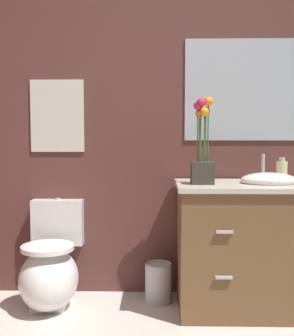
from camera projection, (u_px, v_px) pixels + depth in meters
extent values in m
cube|color=brown|center=(196.00, 119.00, 3.08)|extent=(4.45, 0.05, 2.50)
ellipsoid|color=white|center=(49.00, 279.00, 2.84)|extent=(0.38, 0.48, 0.40)
cube|color=white|center=(51.00, 293.00, 2.90)|extent=(0.22, 0.26, 0.18)
cube|color=white|center=(58.00, 222.00, 3.10)|extent=(0.36, 0.13, 0.32)
cylinder|color=white|center=(48.00, 248.00, 2.80)|extent=(0.34, 0.34, 0.03)
cylinder|color=#B7B7BC|center=(58.00, 200.00, 3.08)|extent=(0.04, 0.04, 0.02)
cube|color=brown|center=(249.00, 249.00, 2.81)|extent=(0.90, 0.52, 0.80)
cube|color=beige|center=(250.00, 186.00, 2.78)|extent=(0.94, 0.56, 0.03)
ellipsoid|color=white|center=(269.00, 180.00, 2.78)|extent=(0.36, 0.26, 0.10)
cylinder|color=#B7B7BC|center=(263.00, 167.00, 2.93)|extent=(0.02, 0.02, 0.18)
cube|color=#B7B7BC|center=(224.00, 232.00, 2.53)|extent=(0.10, 0.02, 0.02)
cube|color=#B7B7BC|center=(224.00, 278.00, 2.56)|extent=(0.10, 0.02, 0.02)
cube|color=#38332D|center=(202.00, 173.00, 2.75)|extent=(0.14, 0.14, 0.14)
cylinder|color=#386B2D|center=(208.00, 132.00, 2.73)|extent=(0.01, 0.01, 0.38)
sphere|color=orange|center=(208.00, 101.00, 2.72)|extent=(0.06, 0.06, 0.06)
cylinder|color=#386B2D|center=(206.00, 136.00, 2.76)|extent=(0.01, 0.01, 0.32)
sphere|color=#E01E51|center=(206.00, 111.00, 2.75)|extent=(0.06, 0.06, 0.06)
cylinder|color=#386B2D|center=(199.00, 138.00, 2.75)|extent=(0.01, 0.01, 0.30)
sphere|color=orange|center=(200.00, 114.00, 2.74)|extent=(0.06, 0.06, 0.06)
cylinder|color=#386B2D|center=(198.00, 134.00, 2.73)|extent=(0.01, 0.01, 0.35)
sphere|color=#E01E51|center=(198.00, 106.00, 2.71)|extent=(0.06, 0.06, 0.06)
cylinder|color=#386B2D|center=(201.00, 132.00, 2.72)|extent=(0.01, 0.01, 0.37)
sphere|color=#E01E51|center=(201.00, 103.00, 2.70)|extent=(0.06, 0.06, 0.06)
cylinder|color=#386B2D|center=(204.00, 137.00, 2.71)|extent=(0.01, 0.01, 0.31)
sphere|color=orange|center=(205.00, 112.00, 2.70)|extent=(0.06, 0.06, 0.06)
cylinder|color=beige|center=(282.00, 172.00, 2.79)|extent=(0.07, 0.07, 0.14)
cylinder|color=#B7B7BC|center=(282.00, 159.00, 2.78)|extent=(0.04, 0.04, 0.02)
cylinder|color=#B7B7BC|center=(158.00, 283.00, 2.96)|extent=(0.18, 0.18, 0.26)
torus|color=#B7B7BC|center=(158.00, 264.00, 2.95)|extent=(0.18, 0.18, 0.01)
cube|color=silver|center=(57.00, 116.00, 3.06)|extent=(0.38, 0.01, 0.51)
cube|color=#B2BCC6|center=(242.00, 90.00, 3.02)|extent=(0.80, 0.01, 0.70)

